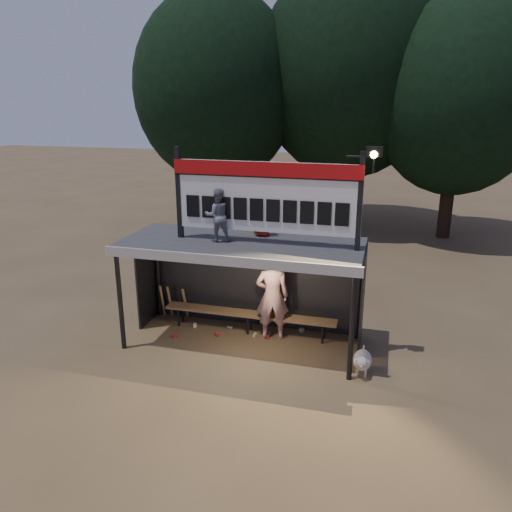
{
  "coord_description": "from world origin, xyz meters",
  "views": [
    {
      "loc": [
        2.87,
        -9.49,
        5.14
      ],
      "look_at": [
        0.2,
        0.4,
        1.9
      ],
      "focal_mm": 35.0,
      "sensor_mm": 36.0,
      "label": 1
    }
  ],
  "objects": [
    {
      "name": "bats",
      "position": [
        -1.99,
        0.82,
        0.43
      ],
      "size": [
        0.69,
        0.35,
        0.84
      ],
      "color": "#9D7A49",
      "rests_on": "ground"
    },
    {
      "name": "child_b",
      "position": [
        0.29,
        0.57,
        2.79
      ],
      "size": [
        0.53,
        0.43,
        0.93
      ],
      "primitive_type": "imported",
      "rotation": [
        0.0,
        0.0,
        2.8
      ],
      "color": "#B0211B",
      "rests_on": "dugout_shelter"
    },
    {
      "name": "player",
      "position": [
        0.57,
        0.41,
        1.0
      ],
      "size": [
        0.82,
        0.63,
        2.0
      ],
      "primitive_type": "imported",
      "rotation": [
        0.0,
        0.0,
        3.37
      ],
      "color": "white",
      "rests_on": "ground"
    },
    {
      "name": "scoreboard_assembly",
      "position": [
        0.56,
        -0.01,
        3.32
      ],
      "size": [
        4.1,
        0.27,
        1.99
      ],
      "color": "black",
      "rests_on": "dugout_shelter"
    },
    {
      "name": "tree_left",
      "position": [
        -4.0,
        10.0,
        5.51
      ],
      "size": [
        6.46,
        6.46,
        9.27
      ],
      "color": "#322416",
      "rests_on": "ground"
    },
    {
      "name": "ground",
      "position": [
        0.0,
        0.0,
        0.0
      ],
      "size": [
        80.0,
        80.0,
        0.0
      ],
      "primitive_type": "plane",
      "color": "brown",
      "rests_on": "ground"
    },
    {
      "name": "child_a",
      "position": [
        -0.48,
        -0.08,
        2.87
      ],
      "size": [
        0.65,
        0.59,
        1.1
      ],
      "primitive_type": "imported",
      "rotation": [
        0.0,
        0.0,
        3.55
      ],
      "color": "gray",
      "rests_on": "dugout_shelter"
    },
    {
      "name": "litter",
      "position": [
        -0.22,
        0.39,
        0.04
      ],
      "size": [
        2.82,
        1.16,
        0.08
      ],
      "color": "red",
      "rests_on": "ground"
    },
    {
      "name": "bench",
      "position": [
        0.0,
        0.55,
        0.43
      ],
      "size": [
        4.0,
        0.35,
        0.48
      ],
      "color": "olive",
      "rests_on": "ground"
    },
    {
      "name": "tree_right",
      "position": [
        5.0,
        10.5,
        5.19
      ],
      "size": [
        6.08,
        6.08,
        8.72
      ],
      "color": "black",
      "rests_on": "ground"
    },
    {
      "name": "tree_mid",
      "position": [
        1.0,
        11.5,
        6.17
      ],
      "size": [
        7.22,
        7.22,
        10.36
      ],
      "color": "black",
      "rests_on": "ground"
    },
    {
      "name": "dugout_shelter",
      "position": [
        0.0,
        0.24,
        1.85
      ],
      "size": [
        5.1,
        2.08,
        2.32
      ],
      "color": "#38383A",
      "rests_on": "ground"
    },
    {
      "name": "dog",
      "position": [
        2.62,
        -0.62,
        0.28
      ],
      "size": [
        0.36,
        0.81,
        0.49
      ],
      "color": "white",
      "rests_on": "ground"
    }
  ]
}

